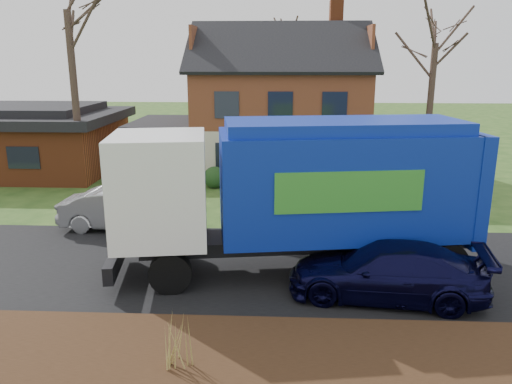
{
  "coord_description": "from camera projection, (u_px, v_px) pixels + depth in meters",
  "views": [
    {
      "loc": [
        2.0,
        -14.11,
        6.15
      ],
      "look_at": [
        1.2,
        2.5,
        1.71
      ],
      "focal_mm": 35.0,
      "sensor_mm": 36.0,
      "label": 1
    }
  ],
  "objects": [
    {
      "name": "ground",
      "position": [
        213.0,
        266.0,
        15.3
      ],
      "size": [
        120.0,
        120.0,
        0.0
      ],
      "primitive_type": "plane",
      "color": "#264617",
      "rests_on": "ground"
    },
    {
      "name": "road",
      "position": [
        213.0,
        266.0,
        15.3
      ],
      "size": [
        80.0,
        7.0,
        0.02
      ],
      "primitive_type": "cube",
      "color": "black",
      "rests_on": "ground"
    },
    {
      "name": "mulch_verge",
      "position": [
        179.0,
        364.0,
        10.15
      ],
      "size": [
        80.0,
        3.5,
        0.3
      ],
      "primitive_type": "cube",
      "color": "black",
      "rests_on": "ground"
    },
    {
      "name": "main_house",
      "position": [
        271.0,
        99.0,
        27.61
      ],
      "size": [
        12.95,
        8.95,
        9.26
      ],
      "color": "beige",
      "rests_on": "ground"
    },
    {
      "name": "ranch_house",
      "position": [
        30.0,
        139.0,
        27.94
      ],
      "size": [
        9.8,
        8.2,
        3.7
      ],
      "color": "brown",
      "rests_on": "ground"
    },
    {
      "name": "garbage_truck",
      "position": [
        304.0,
        186.0,
        14.4
      ],
      "size": [
        10.8,
        4.32,
        4.5
      ],
      "rotation": [
        0.0,
        0.0,
        0.15
      ],
      "color": "black",
      "rests_on": "ground"
    },
    {
      "name": "silver_sedan",
      "position": [
        124.0,
        209.0,
        18.54
      ],
      "size": [
        4.65,
        1.73,
        1.52
      ],
      "primitive_type": "imported",
      "rotation": [
        0.0,
        0.0,
        1.55
      ],
      "color": "#94979B",
      "rests_on": "ground"
    },
    {
      "name": "navy_wagon",
      "position": [
        387.0,
        271.0,
        13.14
      ],
      "size": [
        5.37,
        2.78,
        1.49
      ],
      "primitive_type": "imported",
      "rotation": [
        0.0,
        0.0,
        -1.71
      ],
      "color": "black",
      "rests_on": "ground"
    },
    {
      "name": "tree_front_east",
      "position": [
        438.0,
        18.0,
        23.29
      ],
      "size": [
        3.54,
        3.54,
        9.85
      ],
      "color": "#413027",
      "rests_on": "ground"
    },
    {
      "name": "tree_back",
      "position": [
        289.0,
        16.0,
        34.37
      ],
      "size": [
        3.42,
        3.42,
        10.83
      ],
      "color": "#403026",
      "rests_on": "ground"
    },
    {
      "name": "grass_clump_mid",
      "position": [
        177.0,
        342.0,
        9.69
      ],
      "size": [
        0.38,
        0.31,
        1.05
      ],
      "color": "#9F8A46",
      "rests_on": "mulch_verge"
    }
  ]
}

